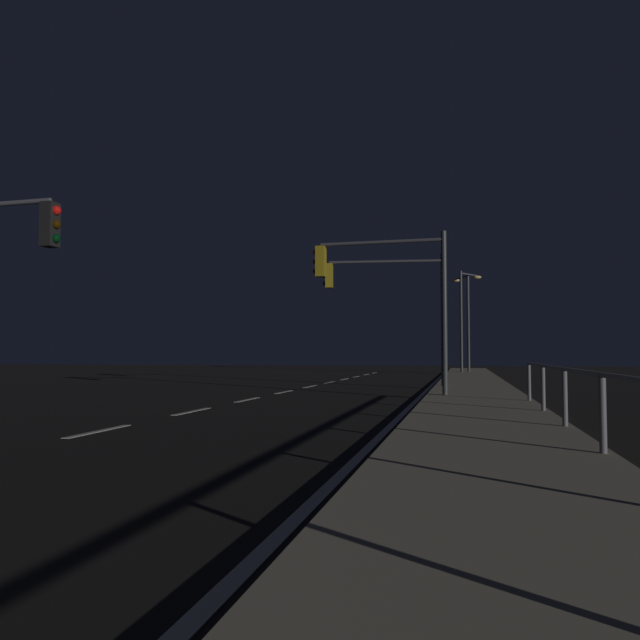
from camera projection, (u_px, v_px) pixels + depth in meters
ground_plane at (253, 399)px, 19.67m from camera, size 112.00×112.00×0.00m
sidewalk_right at (477, 400)px, 18.27m from camera, size 2.88×77.00×0.14m
lane_markings_center at (284, 392)px, 23.08m from camera, size 0.14×50.00×0.01m
lane_edge_line at (426, 391)px, 23.51m from camera, size 0.14×53.00×0.01m
traffic_light_far_left at (383, 280)px, 19.92m from camera, size 4.11×0.44×4.85m
traffic_light_near_left at (388, 292)px, 25.46m from camera, size 4.70×0.66×5.04m
street_lamp_median at (466, 312)px, 45.51m from camera, size 1.19×2.01×6.72m
street_lamp_across_street at (465, 310)px, 44.38m from camera, size 1.48×2.14×6.79m
barrier_fence at (602, 392)px, 7.99m from camera, size 0.09×18.48×0.98m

